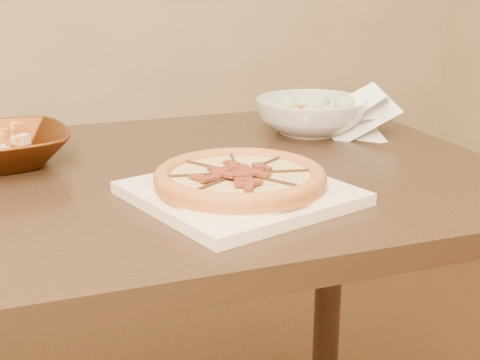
{
  "coord_description": "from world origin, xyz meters",
  "views": [
    {
      "loc": [
        -0.28,
        -1.02,
        1.09
      ],
      "look_at": [
        0.05,
        -0.12,
        0.78
      ],
      "focal_mm": 50.0,
      "sensor_mm": 36.0,
      "label": 1
    }
  ],
  "objects": [
    {
      "name": "dining_table",
      "position": [
        -0.08,
        0.05,
        0.64
      ],
      "size": [
        1.29,
        0.83,
        0.75
      ],
      "color": "#352214",
      "rests_on": "floor"
    },
    {
      "name": "plate",
      "position": [
        0.05,
        -0.12,
        0.76
      ],
      "size": [
        0.36,
        0.36,
        0.02
      ],
      "color": "#FFEAD0",
      "rests_on": "dining_table"
    },
    {
      "name": "pizza",
      "position": [
        0.05,
        -0.12,
        0.78
      ],
      "size": [
        0.26,
        0.26,
        0.03
      ],
      "color": "#E18542",
      "rests_on": "plate"
    },
    {
      "name": "salad_bowl",
      "position": [
        0.34,
        0.22,
        0.79
      ],
      "size": [
        0.3,
        0.3,
        0.07
      ],
      "primitive_type": "imported",
      "rotation": [
        0.0,
        0.0,
        -0.38
      ],
      "color": "silver",
      "rests_on": "dining_table"
    },
    {
      "name": "salad",
      "position": [
        0.34,
        0.22,
        0.84
      ],
      "size": [
        0.11,
        0.11,
        0.04
      ],
      "color": "#A8C687",
      "rests_on": "salad_bowl"
    },
    {
      "name": "cling_film",
      "position": [
        0.44,
        0.19,
        0.78
      ],
      "size": [
        0.18,
        0.17,
        0.05
      ],
      "primitive_type": null,
      "rotation": [
        0.0,
        0.0,
        0.33
      ],
      "color": "white",
      "rests_on": "dining_table"
    }
  ]
}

